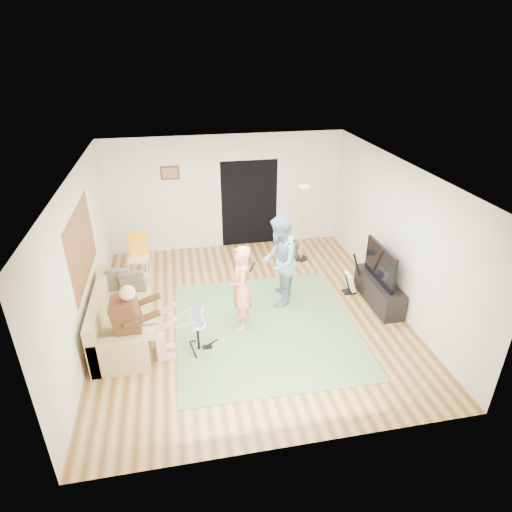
{
  "coord_description": "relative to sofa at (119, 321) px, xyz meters",
  "views": [
    {
      "loc": [
        -1.14,
        -6.54,
        4.55
      ],
      "look_at": [
        0.19,
        0.3,
        1.02
      ],
      "focal_mm": 30.0,
      "sensor_mm": 36.0,
      "label": 1
    }
  ],
  "objects": [
    {
      "name": "floor",
      "position": [
        2.29,
        0.24,
        -0.29
      ],
      "size": [
        6.0,
        6.0,
        0.0
      ],
      "primitive_type": "plane",
      "color": "brown",
      "rests_on": "ground"
    },
    {
      "name": "walls",
      "position": [
        2.29,
        0.24,
        1.06
      ],
      "size": [
        5.5,
        6.0,
        2.7
      ],
      "primitive_type": null,
      "color": "beige",
      "rests_on": "floor"
    },
    {
      "name": "ceiling",
      "position": [
        2.29,
        0.24,
        2.41
      ],
      "size": [
        6.0,
        6.0,
        0.0
      ],
      "primitive_type": "plane",
      "rotation": [
        3.14,
        0.0,
        0.0
      ],
      "color": "white",
      "rests_on": "walls"
    },
    {
      "name": "window_blinds",
      "position": [
        -0.45,
        0.44,
        1.26
      ],
      "size": [
        0.0,
        2.05,
        2.05
      ],
      "primitive_type": "plane",
      "rotation": [
        1.57,
        0.0,
        1.57
      ],
      "color": "brown",
      "rests_on": "walls"
    },
    {
      "name": "doorway",
      "position": [
        2.84,
        3.23,
        0.76
      ],
      "size": [
        2.1,
        0.0,
        2.1
      ],
      "primitive_type": "plane",
      "rotation": [
        1.57,
        0.0,
        0.0
      ],
      "color": "black",
      "rests_on": "walls"
    },
    {
      "name": "picture_frame",
      "position": [
        1.04,
        3.23,
        1.61
      ],
      "size": [
        0.42,
        0.03,
        0.32
      ],
      "primitive_type": "cube",
      "color": "#3F2314",
      "rests_on": "walls"
    },
    {
      "name": "area_rug",
      "position": [
        2.49,
        -0.26,
        -0.28
      ],
      "size": [
        3.16,
        3.39,
        0.02
      ],
      "primitive_type": "cube",
      "rotation": [
        0.0,
        0.0,
        -0.01
      ],
      "color": "#54794A",
      "rests_on": "floor"
    },
    {
      "name": "sofa",
      "position": [
        0.0,
        0.0,
        0.0
      ],
      "size": [
        0.88,
        2.12,
        0.86
      ],
      "color": "tan",
      "rests_on": "floor"
    },
    {
      "name": "drummer",
      "position": [
        0.42,
        -0.65,
        0.23
      ],
      "size": [
        0.86,
        0.48,
        1.32
      ],
      "color": "#492814",
      "rests_on": "sofa"
    },
    {
      "name": "drum_kit",
      "position": [
        1.29,
        -0.65,
        0.01
      ],
      "size": [
        0.37,
        0.67,
        0.69
      ],
      "color": "black",
      "rests_on": "floor"
    },
    {
      "name": "singer",
      "position": [
        2.09,
        -0.13,
        0.49
      ],
      "size": [
        0.41,
        0.59,
        1.55
      ],
      "primitive_type": "imported",
      "rotation": [
        0.0,
        0.0,
        -1.63
      ],
      "color": "#FF866E",
      "rests_on": "floor"
    },
    {
      "name": "microphone",
      "position": [
        2.29,
        -0.13,
        0.87
      ],
      "size": [
        0.06,
        0.06,
        0.24
      ],
      "primitive_type": null,
      "color": "black",
      "rests_on": "singer"
    },
    {
      "name": "guitarist",
      "position": [
        2.91,
        0.48,
        0.6
      ],
      "size": [
        0.91,
        1.03,
        1.76
      ],
      "primitive_type": "imported",
      "rotation": [
        0.0,
        0.0,
        -1.9
      ],
      "color": "#738DA8",
      "rests_on": "floor"
    },
    {
      "name": "guitar_held",
      "position": [
        3.11,
        0.48,
        0.91
      ],
      "size": [
        0.3,
        0.61,
        0.26
      ],
      "primitive_type": null,
      "rotation": [
        0.0,
        0.0,
        -0.31
      ],
      "color": "white",
      "rests_on": "guitarist"
    },
    {
      "name": "guitar_spare",
      "position": [
        4.4,
        0.56,
        -0.04
      ],
      "size": [
        0.31,
        0.28,
        0.87
      ],
      "color": "black",
      "rests_on": "floor"
    },
    {
      "name": "torchiere_lamp",
      "position": [
        3.86,
        2.17,
        0.92
      ],
      "size": [
        0.31,
        0.31,
        1.75
      ],
      "color": "black",
      "rests_on": "floor"
    },
    {
      "name": "dining_chair",
      "position": [
        0.26,
        2.03,
        0.07
      ],
      "size": [
        0.46,
        0.48,
        0.99
      ],
      "rotation": [
        0.0,
        0.0,
        -0.09
      ],
      "color": "beige",
      "rests_on": "floor"
    },
    {
      "name": "tv_cabinet",
      "position": [
        4.79,
        0.11,
        -0.04
      ],
      "size": [
        0.4,
        1.4,
        0.5
      ],
      "primitive_type": "cube",
      "color": "black",
      "rests_on": "floor"
    },
    {
      "name": "television",
      "position": [
        4.74,
        0.11,
        0.56
      ],
      "size": [
        0.06,
        1.1,
        0.7
      ],
      "primitive_type": "cube",
      "color": "black",
      "rests_on": "tv_cabinet"
    }
  ]
}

